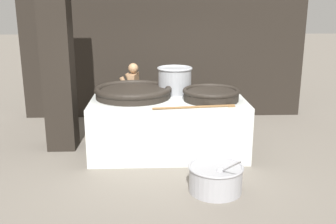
% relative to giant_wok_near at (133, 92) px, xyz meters
% --- Properties ---
extents(ground_plane, '(60.00, 60.00, 0.00)m').
position_rel_giant_wok_near_xyz_m(ground_plane, '(0.65, -0.12, -1.14)').
color(ground_plane, slate).
extents(back_wall, '(6.83, 0.24, 3.77)m').
position_rel_giant_wok_near_xyz_m(back_wall, '(0.65, 2.40, 0.74)').
color(back_wall, black).
rests_on(back_wall, ground_plane).
extents(support_pillar, '(0.53, 0.53, 3.77)m').
position_rel_giant_wok_near_xyz_m(support_pillar, '(-1.39, 0.18, 0.74)').
color(support_pillar, black).
rests_on(support_pillar, ground_plane).
extents(hearth_platform, '(2.84, 1.62, 1.03)m').
position_rel_giant_wok_near_xyz_m(hearth_platform, '(0.65, -0.12, -0.63)').
color(hearth_platform, silver).
rests_on(hearth_platform, ground_plane).
extents(giant_wok_near, '(1.45, 1.45, 0.21)m').
position_rel_giant_wok_near_xyz_m(giant_wok_near, '(0.00, 0.00, 0.00)').
color(giant_wok_near, black).
rests_on(giant_wok_near, hearth_platform).
extents(giant_wok_far, '(1.04, 1.04, 0.21)m').
position_rel_giant_wok_near_xyz_m(giant_wok_far, '(1.43, -0.29, 0.01)').
color(giant_wok_far, black).
rests_on(giant_wok_far, hearth_platform).
extents(stock_pot, '(0.69, 0.69, 0.51)m').
position_rel_giant_wok_near_xyz_m(stock_pot, '(0.80, 0.34, 0.16)').
color(stock_pot, gray).
rests_on(stock_pot, hearth_platform).
extents(stirring_paddle, '(1.42, 0.24, 0.04)m').
position_rel_giant_wok_near_xyz_m(stirring_paddle, '(1.12, -0.82, -0.09)').
color(stirring_paddle, brown).
rests_on(stirring_paddle, hearth_platform).
extents(cook, '(0.41, 0.59, 1.52)m').
position_rel_giant_wok_near_xyz_m(cook, '(-0.05, 1.08, -0.32)').
color(cook, '#9E7551').
rests_on(cook, ground_plane).
extents(prep_bowl_vegetables, '(0.83, 1.05, 0.74)m').
position_rel_giant_wok_near_xyz_m(prep_bowl_vegetables, '(1.29, -1.83, -0.92)').
color(prep_bowl_vegetables, '#9E9EA3').
rests_on(prep_bowl_vegetables, ground_plane).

